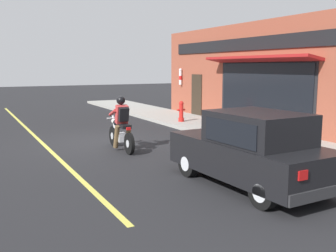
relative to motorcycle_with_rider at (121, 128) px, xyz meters
name	(u,v)px	position (x,y,z in m)	size (l,w,h in m)	color
ground_plane	(103,142)	(-0.12, 1.44, -0.68)	(80.00, 80.00, 0.00)	black
sidewalk_curb	(184,120)	(4.68, 4.44, -0.61)	(2.60, 22.00, 0.14)	#9E9B93
lane_stripe	(31,133)	(-1.92, 4.44, -0.67)	(0.12, 19.80, 0.01)	#D1C64C
storefront_building	(244,75)	(6.21, 2.12, 1.43)	(1.25, 11.81, 4.20)	brown
motorcycle_with_rider	(121,128)	(0.00, 0.00, 0.00)	(0.56, 2.02, 1.62)	black
car_hatchback	(251,150)	(1.09, -4.63, 0.09)	(1.79, 3.84, 1.57)	black
fire_hydrant	(181,111)	(4.12, 3.67, -0.11)	(0.36, 0.24, 0.88)	red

